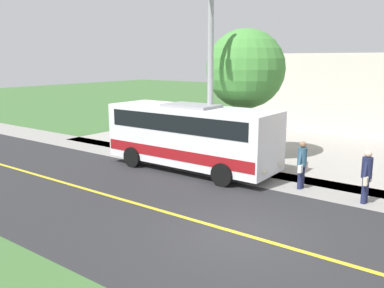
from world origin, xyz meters
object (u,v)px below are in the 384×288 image
at_px(pedestrian_waiting, 302,163).
at_px(tree_curbside, 246,69).
at_px(shuttle_bus_front, 191,134).
at_px(pedestrian_with_bags, 367,175).
at_px(street_light_pole, 209,73).

bearing_deg(pedestrian_waiting, tree_curbside, -123.63).
relative_size(shuttle_bus_front, pedestrian_waiting, 4.32).
xyz_separation_m(pedestrian_waiting, tree_curbside, (-2.58, -3.88, 3.28)).
relative_size(pedestrian_with_bags, pedestrian_waiting, 1.01).
xyz_separation_m(shuttle_bus_front, pedestrian_waiting, (-0.32, 4.83, -0.60)).
bearing_deg(shuttle_bus_front, tree_curbside, 161.69).
distance_m(shuttle_bus_front, street_light_pole, 2.69).
distance_m(street_light_pole, tree_curbside, 2.55).
bearing_deg(tree_curbside, street_light_pole, -7.35).
height_order(pedestrian_waiting, street_light_pole, street_light_pole).
bearing_deg(pedestrian_with_bags, pedestrian_waiting, -95.51).
relative_size(pedestrian_waiting, tree_curbside, 0.29).
distance_m(pedestrian_with_bags, tree_curbside, 7.53).
bearing_deg(pedestrian_waiting, shuttle_bus_front, -86.26).
xyz_separation_m(pedestrian_with_bags, street_light_pole, (-0.27, -6.50, 3.18)).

